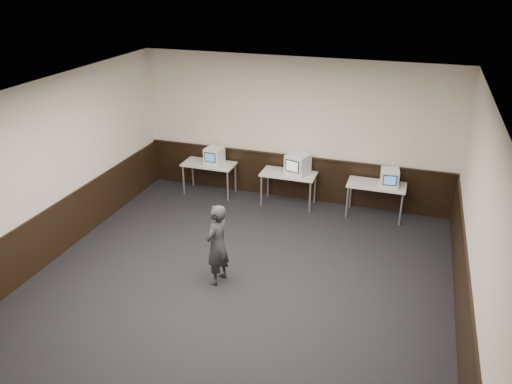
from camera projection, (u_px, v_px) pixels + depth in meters
The scene contains 16 objects.
floor at pixel (231, 295), 8.14m from camera, with size 8.00×8.00×0.00m, color black.
ceiling at pixel (226, 103), 6.81m from camera, with size 8.00×8.00×0.00m, color white.
back_wall at pixel (294, 131), 10.93m from camera, with size 7.00×7.00×0.00m, color silver.
left_wall at pixel (37, 179), 8.47m from camera, with size 8.00×8.00×0.00m, color silver.
right_wall at pixel (480, 245), 6.48m from camera, with size 8.00×8.00×0.00m, color silver.
wainscot_back at pixel (293, 177), 11.37m from camera, with size 6.98×0.04×1.00m, color black.
wainscot_left at pixel (49, 236), 8.93m from camera, with size 0.04×7.98×1.00m, color black.
wainscot_right at pixel (463, 313), 6.94m from camera, with size 0.04×7.98×1.00m, color black.
wainscot_rail at pixel (293, 156), 11.14m from camera, with size 6.98×0.06×0.04m, color black.
desk_left at pixel (209, 166), 11.51m from camera, with size 1.20×0.60×0.75m.
desk_center at pixel (289, 176), 10.97m from camera, with size 1.20×0.60×0.75m.
desk_right at pixel (376, 187), 10.43m from camera, with size 1.20×0.60×0.75m.
emac_left at pixel (214, 156), 11.40m from camera, with size 0.42×0.44×0.38m.
emac_center at pixel (298, 164), 10.83m from camera, with size 0.56×0.57×0.44m.
emac_right at pixel (389, 178), 10.24m from camera, with size 0.41×0.43×0.37m.
person at pixel (217, 245), 8.22m from camera, with size 0.52×0.34×1.43m, color #28292E.
Camera 1 is at (2.49, -6.23, 4.93)m, focal length 35.00 mm.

